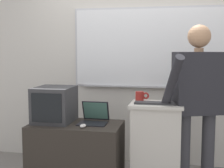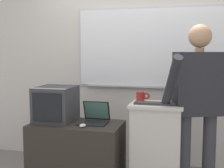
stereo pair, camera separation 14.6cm
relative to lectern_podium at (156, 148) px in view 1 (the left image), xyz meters
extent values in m
cube|color=beige|center=(-0.37, 0.89, 1.00)|extent=(6.40, 0.12, 2.94)
cube|color=#B7B7BC|center=(-0.11, 0.83, 1.03)|extent=(2.01, 0.02, 1.02)
cube|color=white|center=(-0.11, 0.82, 1.03)|extent=(1.96, 0.02, 0.97)
cube|color=#B7B7BC|center=(-0.11, 0.81, 0.53)|extent=(1.77, 0.04, 0.02)
cube|color=#BCB7AD|center=(0.00, 0.00, -0.02)|extent=(0.49, 0.39, 0.90)
cube|color=#BCB7AD|center=(0.00, 0.00, 0.45)|extent=(0.53, 0.42, 0.03)
cube|color=#28231E|center=(-0.84, -0.05, -0.12)|extent=(0.96, 0.55, 0.69)
cylinder|color=#333338|center=(0.28, 0.00, -0.05)|extent=(0.13, 0.13, 0.83)
cylinder|color=#333338|center=(0.52, 0.10, -0.05)|extent=(0.13, 0.13, 0.83)
cube|color=#232328|center=(0.40, 0.05, 0.67)|extent=(0.52, 0.37, 0.62)
cylinder|color=tan|center=(0.40, 0.05, 1.00)|extent=(0.09, 0.09, 0.04)
sphere|color=tan|center=(0.40, 0.05, 1.13)|extent=(0.23, 0.23, 0.23)
cylinder|color=#232328|center=(0.15, -0.22, 0.71)|extent=(0.23, 0.43, 0.52)
cylinder|color=#232328|center=(0.65, 0.14, 0.65)|extent=(0.08, 0.08, 0.59)
cube|color=black|center=(-0.66, -0.05, 0.23)|extent=(0.30, 0.22, 0.01)
cube|color=black|center=(-0.66, 0.10, 0.34)|extent=(0.29, 0.09, 0.22)
cube|color=#4C7A6B|center=(-0.66, 0.09, 0.34)|extent=(0.26, 0.07, 0.19)
cube|color=#2D2D30|center=(-0.01, -0.05, 0.47)|extent=(0.41, 0.12, 0.02)
ellipsoid|color=silver|center=(-0.72, -0.20, 0.24)|extent=(0.06, 0.10, 0.03)
cube|color=#333335|center=(-1.09, -0.02, 0.41)|extent=(0.39, 0.43, 0.38)
cube|color=black|center=(-1.09, -0.24, 0.41)|extent=(0.32, 0.01, 0.30)
cylinder|color=maroon|center=(-0.19, 0.14, 0.51)|extent=(0.09, 0.09, 0.10)
torus|color=maroon|center=(-0.13, 0.14, 0.52)|extent=(0.07, 0.02, 0.07)
camera|label=1|loc=(0.17, -3.14, 1.00)|focal=50.00mm
camera|label=2|loc=(0.32, -3.11, 1.00)|focal=50.00mm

